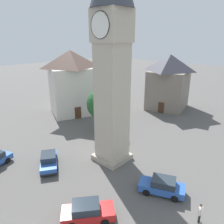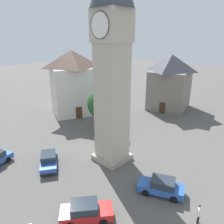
# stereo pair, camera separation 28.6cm
# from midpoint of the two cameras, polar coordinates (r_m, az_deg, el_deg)

# --- Properties ---
(ground_plane) EXTENTS (200.00, 200.00, 0.00)m
(ground_plane) POSITION_cam_midpoint_polar(r_m,az_deg,el_deg) (26.18, -0.32, -12.21)
(ground_plane) COLOR #565451
(clock_tower) EXTENTS (4.27, 4.27, 23.29)m
(clock_tower) POSITION_cam_midpoint_polar(r_m,az_deg,el_deg) (22.36, -0.39, 19.23)
(clock_tower) COLOR #A59C89
(clock_tower) RESTS_ON ground
(car_blue_kerb) EXTENTS (3.90, 4.27, 1.53)m
(car_blue_kerb) POSITION_cam_midpoint_polar(r_m,az_deg,el_deg) (18.68, -6.95, -24.53)
(car_blue_kerb) COLOR red
(car_blue_kerb) RESTS_ON ground
(car_silver_kerb) EXTENTS (4.39, 3.64, 1.53)m
(car_silver_kerb) POSITION_cam_midpoint_polar(r_m,az_deg,el_deg) (25.40, -16.63, -12.16)
(car_silver_kerb) COLOR #2D5BB7
(car_silver_kerb) RESTS_ON ground
(car_white_side) EXTENTS (4.46, 3.24, 1.53)m
(car_white_side) POSITION_cam_midpoint_polar(r_m,az_deg,el_deg) (21.34, 12.63, -18.45)
(car_white_side) COLOR #2D5BB7
(car_white_side) RESTS_ON ground
(pedestrian) EXTENTS (0.25, 0.56, 1.69)m
(pedestrian) POSITION_cam_midpoint_polar(r_m,az_deg,el_deg) (19.34, 21.79, -23.18)
(pedestrian) COLOR black
(pedestrian) RESTS_ON ground
(tree) EXTENTS (4.60, 4.60, 6.50)m
(tree) POSITION_cam_midpoint_polar(r_m,az_deg,el_deg) (32.19, -2.90, 2.08)
(tree) COLOR brown
(tree) RESTS_ON ground
(building_shop_left) EXTENTS (9.45, 9.79, 11.51)m
(building_shop_left) POSITION_cam_midpoint_polar(r_m,az_deg,el_deg) (40.35, -10.78, 7.72)
(building_shop_left) COLOR beige
(building_shop_left) RESTS_ON ground
(building_corner_back) EXTENTS (8.92, 9.59, 10.56)m
(building_corner_back) POSITION_cam_midpoint_polar(r_m,az_deg,el_deg) (44.21, 14.49, 7.80)
(building_corner_back) COLOR slate
(building_corner_back) RESTS_ON ground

